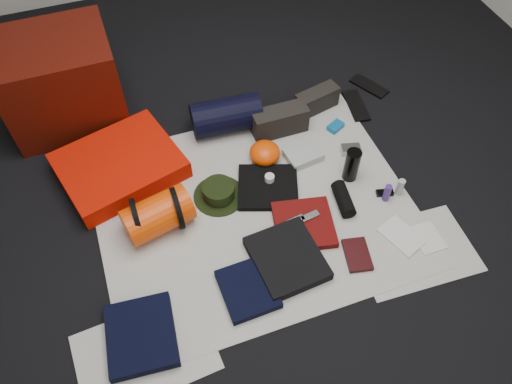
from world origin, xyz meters
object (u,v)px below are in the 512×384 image
object	(u,v)px
stuff_sack	(158,215)
paperback_book	(357,255)
sleeping_pad	(120,166)
red_cabinet	(61,81)
water_bottle	(352,165)
navy_duffel	(226,116)
compact_camera	(351,150)

from	to	relation	value
stuff_sack	paperback_book	size ratio (longest dim) A/B	1.86
sleeping_pad	paperback_book	xyz separation A→B (m)	(0.98, -0.91, -0.04)
red_cabinet	stuff_sack	bearing A→B (deg)	-72.56
stuff_sack	water_bottle	xyz separation A→B (m)	(1.04, -0.03, 0.00)
water_bottle	paperback_book	bearing A→B (deg)	-111.69
navy_duffel	compact_camera	bearing A→B (deg)	-30.22
stuff_sack	navy_duffel	bearing A→B (deg)	45.74
compact_camera	navy_duffel	bearing A→B (deg)	160.37
compact_camera	paperback_book	size ratio (longest dim) A/B	0.59
sleeping_pad	compact_camera	size ratio (longest dim) A/B	5.76
navy_duffel	water_bottle	world-z (taller)	navy_duffel
water_bottle	stuff_sack	bearing A→B (deg)	178.09
navy_duffel	water_bottle	distance (m)	0.77
paperback_book	compact_camera	bearing A→B (deg)	78.58
red_cabinet	sleeping_pad	distance (m)	0.61
paperback_book	navy_duffel	bearing A→B (deg)	119.89
water_bottle	compact_camera	xyz separation A→B (m)	(0.09, 0.16, -0.08)
red_cabinet	navy_duffel	bearing A→B (deg)	-27.44
sleeping_pad	stuff_sack	bearing A→B (deg)	-73.85
sleeping_pad	navy_duffel	bearing A→B (deg)	10.67
stuff_sack	paperback_book	distance (m)	0.99
water_bottle	paperback_book	size ratio (longest dim) A/B	1.12
red_cabinet	compact_camera	distance (m)	1.68
compact_camera	paperback_book	bearing A→B (deg)	-98.56
sleeping_pad	paperback_book	bearing A→B (deg)	-42.92
red_cabinet	navy_duffel	size ratio (longest dim) A/B	1.58
navy_duffel	compact_camera	size ratio (longest dim) A/B	3.71
red_cabinet	paperback_book	xyz separation A→B (m)	(1.17, -1.46, -0.24)
red_cabinet	stuff_sack	world-z (taller)	red_cabinet
stuff_sack	navy_duffel	size ratio (longest dim) A/B	0.84
sleeping_pad	water_bottle	size ratio (longest dim) A/B	3.06
stuff_sack	compact_camera	size ratio (longest dim) A/B	3.13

